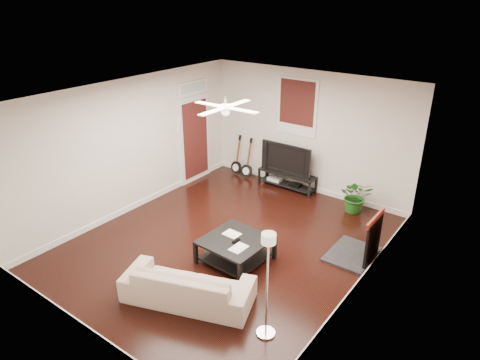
# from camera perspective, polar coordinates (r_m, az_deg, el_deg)

# --- Properties ---
(room) EXTENTS (5.01, 6.01, 2.81)m
(room) POSITION_cam_1_polar(r_m,az_deg,el_deg) (7.57, -1.80, 0.74)
(room) COLOR black
(room) RESTS_ON ground
(brick_accent) EXTENTS (0.02, 2.20, 2.80)m
(brick_accent) POSITION_cam_1_polar(r_m,az_deg,el_deg) (7.35, 18.74, -1.36)
(brick_accent) COLOR #B44D3A
(brick_accent) RESTS_ON floor
(fireplace) EXTENTS (0.80, 1.10, 0.92)m
(fireplace) POSITION_cam_1_polar(r_m,az_deg,el_deg) (7.85, 15.85, -7.06)
(fireplace) COLOR black
(fireplace) RESTS_ON floor
(window_back) EXTENTS (1.00, 0.06, 1.30)m
(window_back) POSITION_cam_1_polar(r_m,az_deg,el_deg) (9.91, 7.54, 9.53)
(window_back) COLOR #33110D
(window_back) RESTS_ON wall_back
(door_left) EXTENTS (0.08, 1.00, 2.50)m
(door_left) POSITION_cam_1_polar(r_m,az_deg,el_deg) (10.48, -6.01, 6.42)
(door_left) COLOR white
(door_left) RESTS_ON wall_left
(tv_stand) EXTENTS (1.42, 0.38, 0.40)m
(tv_stand) POSITION_cam_1_polar(r_m,az_deg,el_deg) (10.36, 6.21, -0.03)
(tv_stand) COLOR black
(tv_stand) RESTS_ON floor
(tv) EXTENTS (1.27, 0.17, 0.73)m
(tv) POSITION_cam_1_polar(r_m,az_deg,el_deg) (10.16, 6.41, 2.92)
(tv) COLOR black
(tv) RESTS_ON tv_stand
(coffee_table) EXTENTS (1.08, 1.08, 0.44)m
(coffee_table) POSITION_cam_1_polar(r_m,az_deg,el_deg) (7.61, -0.60, -9.23)
(coffee_table) COLOR black
(coffee_table) RESTS_ON floor
(sofa) EXTENTS (2.12, 1.39, 0.58)m
(sofa) POSITION_cam_1_polar(r_m,az_deg,el_deg) (6.76, -6.90, -13.49)
(sofa) COLOR tan
(sofa) RESTS_ON floor
(floor_lamp) EXTENTS (0.34, 0.34, 1.61)m
(floor_lamp) POSITION_cam_1_polar(r_m,az_deg,el_deg) (5.84, 3.60, -13.83)
(floor_lamp) COLOR silver
(floor_lamp) RESTS_ON floor
(potted_plant) EXTENTS (0.86, 0.83, 0.74)m
(potted_plant) POSITION_cam_1_polar(r_m,az_deg,el_deg) (9.45, 15.04, -2.06)
(potted_plant) COLOR #1C5518
(potted_plant) RESTS_ON floor
(guitar_left) EXTENTS (0.33, 0.24, 1.02)m
(guitar_left) POSITION_cam_1_polar(r_m,az_deg,el_deg) (10.98, -0.51, 3.27)
(guitar_left) COLOR black
(guitar_left) RESTS_ON floor
(guitar_right) EXTENTS (0.33, 0.24, 1.02)m
(guitar_right) POSITION_cam_1_polar(r_m,az_deg,el_deg) (10.76, 0.88, 2.84)
(guitar_right) COLOR black
(guitar_right) RESTS_ON floor
(ceiling_fan) EXTENTS (1.24, 1.24, 0.32)m
(ceiling_fan) POSITION_cam_1_polar(r_m,az_deg,el_deg) (7.19, -1.92, 9.57)
(ceiling_fan) COLOR white
(ceiling_fan) RESTS_ON ceiling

